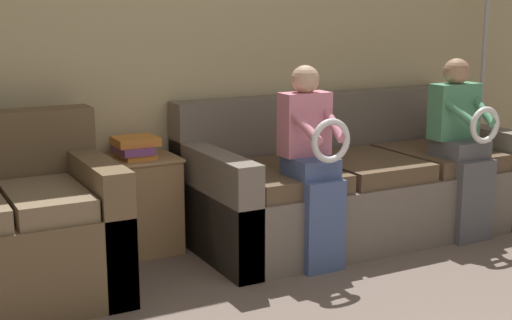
{
  "coord_description": "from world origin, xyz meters",
  "views": [
    {
      "loc": [
        -1.83,
        -1.41,
        1.47
      ],
      "look_at": [
        -0.17,
        1.69,
        0.72
      ],
      "focal_mm": 50.0,
      "sensor_mm": 36.0,
      "label": 1
    }
  ],
  "objects_px": {
    "child_left_seated": "(313,158)",
    "couch_main": "(350,185)",
    "side_shelf": "(137,204)",
    "floor_lamp": "(487,1)",
    "child_right_seated": "(463,142)",
    "book_stack": "(135,147)"
  },
  "relations": [
    {
      "from": "child_left_seated",
      "to": "child_right_seated",
      "type": "xyz_separation_m",
      "value": [
        1.14,
        0.0,
        -0.01
      ]
    },
    {
      "from": "couch_main",
      "to": "child_left_seated",
      "type": "relative_size",
      "value": 1.91
    },
    {
      "from": "couch_main",
      "to": "child_right_seated",
      "type": "height_order",
      "value": "child_right_seated"
    },
    {
      "from": "side_shelf",
      "to": "child_right_seated",
      "type": "bearing_deg",
      "value": -19.37
    },
    {
      "from": "child_left_seated",
      "to": "child_right_seated",
      "type": "distance_m",
      "value": 1.14
    },
    {
      "from": "child_right_seated",
      "to": "side_shelf",
      "type": "xyz_separation_m",
      "value": [
        -1.95,
        0.69,
        -0.33
      ]
    },
    {
      "from": "couch_main",
      "to": "book_stack",
      "type": "height_order",
      "value": "couch_main"
    },
    {
      "from": "child_right_seated",
      "to": "book_stack",
      "type": "distance_m",
      "value": 2.07
    },
    {
      "from": "book_stack",
      "to": "floor_lamp",
      "type": "bearing_deg",
      "value": 0.07
    },
    {
      "from": "child_right_seated",
      "to": "book_stack",
      "type": "xyz_separation_m",
      "value": [
        -1.95,
        0.69,
        0.03
      ]
    },
    {
      "from": "floor_lamp",
      "to": "side_shelf",
      "type": "bearing_deg",
      "value": -179.79
    },
    {
      "from": "book_stack",
      "to": "side_shelf",
      "type": "bearing_deg",
      "value": -89.51
    },
    {
      "from": "couch_main",
      "to": "child_right_seated",
      "type": "xyz_separation_m",
      "value": [
        0.57,
        -0.42,
        0.31
      ]
    },
    {
      "from": "child_left_seated",
      "to": "child_right_seated",
      "type": "bearing_deg",
      "value": 0.08
    },
    {
      "from": "child_left_seated",
      "to": "floor_lamp",
      "type": "xyz_separation_m",
      "value": [
        1.99,
        0.7,
        0.88
      ]
    },
    {
      "from": "child_right_seated",
      "to": "book_stack",
      "type": "height_order",
      "value": "child_right_seated"
    },
    {
      "from": "child_left_seated",
      "to": "couch_main",
      "type": "bearing_deg",
      "value": 36.83
    },
    {
      "from": "child_right_seated",
      "to": "book_stack",
      "type": "relative_size",
      "value": 3.99
    },
    {
      "from": "side_shelf",
      "to": "floor_lamp",
      "type": "height_order",
      "value": "floor_lamp"
    },
    {
      "from": "couch_main",
      "to": "child_right_seated",
      "type": "relative_size",
      "value": 1.9
    },
    {
      "from": "book_stack",
      "to": "floor_lamp",
      "type": "relative_size",
      "value": 0.16
    },
    {
      "from": "book_stack",
      "to": "floor_lamp",
      "type": "distance_m",
      "value": 2.93
    }
  ]
}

